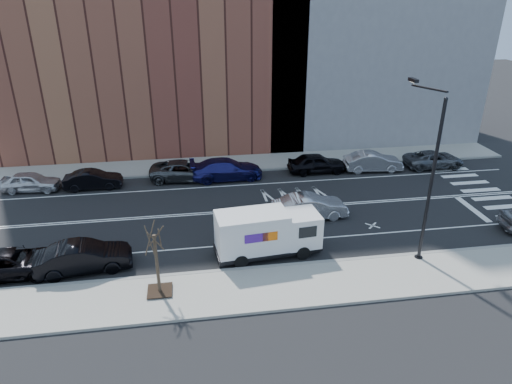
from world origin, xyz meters
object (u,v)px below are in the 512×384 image
object	(u,v)px
fedex_van	(267,233)
far_parked_b	(93,180)
far_parked_a	(31,182)
driving_sedan	(310,207)

from	to	relation	value
fedex_van	far_parked_b	world-z (taller)	fedex_van
fedex_van	far_parked_a	distance (m)	19.25
far_parked_a	far_parked_b	distance (m)	4.45
fedex_van	driving_sedan	xyz separation A→B (m)	(3.53, 3.96, -0.61)
fedex_van	driving_sedan	world-z (taller)	fedex_van
far_parked_b	driving_sedan	bearing A→B (deg)	-116.93
far_parked_a	far_parked_b	bearing A→B (deg)	-88.14
driving_sedan	far_parked_b	bearing A→B (deg)	61.15
fedex_van	far_parked_b	bearing A→B (deg)	129.92
fedex_van	far_parked_a	bearing A→B (deg)	138.80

